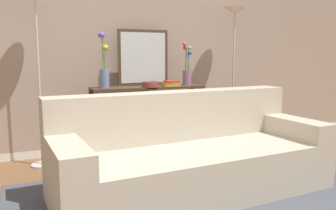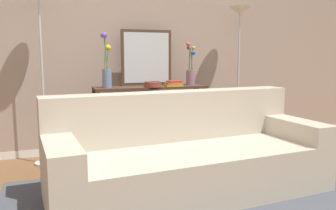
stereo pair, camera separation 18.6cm
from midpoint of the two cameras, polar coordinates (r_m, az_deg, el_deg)
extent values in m
cube|color=white|center=(4.65, -9.62, -6.56)|extent=(12.00, 0.15, 0.09)
cube|color=tan|center=(4.50, -10.01, 9.93)|extent=(12.00, 0.14, 2.55)
cube|color=#474C56|center=(3.08, 3.42, -14.90)|extent=(3.18, 1.82, 0.01)
cube|color=#BCB29E|center=(3.10, 2.63, -10.76)|extent=(2.50, 1.13, 0.42)
cube|color=#BCB29E|center=(3.29, -0.27, -1.73)|extent=(2.45, 0.44, 0.46)
cube|color=#BCB29E|center=(2.73, -18.33, -11.77)|extent=(0.31, 0.97, 0.60)
cube|color=#BCB29E|center=(3.71, 17.71, -6.51)|extent=(0.31, 0.97, 0.60)
cube|color=#473323|center=(4.20, -4.55, 2.90)|extent=(1.38, 0.36, 0.03)
cube|color=#473323|center=(4.31, -4.44, -6.24)|extent=(1.27, 0.30, 0.01)
cube|color=#473323|center=(3.96, -12.99, -3.80)|extent=(0.05, 0.05, 0.82)
cube|color=#473323|center=(4.36, 4.47, -2.52)|extent=(0.05, 0.05, 0.82)
cube|color=#473323|center=(4.25, -13.67, -3.00)|extent=(0.05, 0.05, 0.82)
cube|color=#473323|center=(4.63, 2.76, -1.88)|extent=(0.05, 0.05, 0.82)
cylinder|color=silver|center=(4.17, -21.11, -9.19)|extent=(0.26, 0.26, 0.02)
cylinder|color=silver|center=(4.01, -21.76, 3.23)|extent=(0.02, 0.02, 1.78)
cylinder|color=silver|center=(4.86, 9.36, -6.33)|extent=(0.26, 0.26, 0.02)
cylinder|color=silver|center=(4.72, 9.60, 3.99)|extent=(0.02, 0.02, 1.72)
cone|color=silver|center=(4.74, 9.86, 15.04)|extent=(0.28, 0.28, 0.10)
cube|color=#473323|center=(4.32, -5.36, 7.77)|extent=(0.64, 0.02, 0.69)
cube|color=silver|center=(4.31, -5.32, 7.77)|extent=(0.57, 0.01, 0.62)
cylinder|color=#6B84AD|center=(4.04, -11.75, 4.29)|extent=(0.11, 0.11, 0.22)
cylinder|color=#3D7538|center=(4.04, -12.09, 8.53)|extent=(0.03, 0.05, 0.38)
sphere|color=#3A9BC5|center=(4.05, -12.45, 11.23)|extent=(0.06, 0.06, 0.06)
cylinder|color=#3D7538|center=(4.02, -12.00, 8.53)|extent=(0.03, 0.03, 0.38)
sphere|color=#7C4CE1|center=(4.01, -12.24, 11.25)|extent=(0.07, 0.07, 0.07)
cylinder|color=#3D7538|center=(4.05, -11.72, 7.56)|extent=(0.03, 0.02, 0.24)
sphere|color=yellow|center=(4.06, -11.62, 9.29)|extent=(0.07, 0.07, 0.07)
cylinder|color=gray|center=(4.41, 1.94, 4.56)|extent=(0.11, 0.11, 0.18)
cylinder|color=#3D7538|center=(4.40, 1.76, 7.89)|extent=(0.01, 0.03, 0.33)
sphere|color=#DE5745|center=(4.39, 1.53, 10.03)|extent=(0.05, 0.05, 0.05)
cylinder|color=#3D7538|center=(4.42, 1.79, 7.59)|extent=(0.04, 0.02, 0.28)
sphere|color=#D53B85|center=(4.43, 1.60, 9.42)|extent=(0.05, 0.05, 0.05)
cylinder|color=#3D7538|center=(4.40, 2.14, 7.19)|extent=(0.03, 0.03, 0.22)
sphere|color=blue|center=(4.39, 2.38, 8.63)|extent=(0.06, 0.06, 0.06)
cylinder|color=#3D7538|center=(4.41, 2.16, 7.58)|extent=(0.01, 0.02, 0.28)
sphere|color=gold|center=(4.42, 2.41, 9.40)|extent=(0.05, 0.05, 0.05)
cylinder|color=brown|center=(4.09, -4.22, 3.36)|extent=(0.20, 0.20, 0.06)
torus|color=brown|center=(4.08, -4.23, 3.80)|extent=(0.20, 0.20, 0.01)
cube|color=gold|center=(4.20, -0.85, 3.28)|extent=(0.21, 0.17, 0.02)
cube|color=#B77F33|center=(4.19, -0.78, 3.60)|extent=(0.19, 0.14, 0.02)
cube|color=#BC3328|center=(4.19, -0.70, 3.90)|extent=(0.17, 0.14, 0.02)
cube|color=gold|center=(4.21, -11.60, -7.95)|extent=(0.04, 0.16, 0.12)
cube|color=slate|center=(4.21, -10.99, -7.85)|extent=(0.05, 0.16, 0.13)
cube|color=navy|center=(4.22, -10.40, -7.83)|extent=(0.04, 0.17, 0.13)
cube|color=#BC3328|center=(4.23, -9.71, -7.93)|extent=(0.06, 0.16, 0.10)
cube|color=#1E7075|center=(4.25, -8.97, -7.79)|extent=(0.05, 0.16, 0.11)
cube|color=#236033|center=(4.25, -8.36, -7.67)|extent=(0.04, 0.14, 0.12)
camera|label=1|loc=(0.09, -91.49, -0.21)|focal=36.88mm
camera|label=2|loc=(0.09, 88.51, 0.21)|focal=36.88mm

